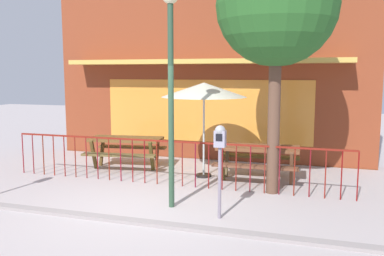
# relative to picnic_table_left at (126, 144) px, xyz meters

# --- Properties ---
(ground) EXTENTS (40.00, 40.00, 0.00)m
(ground) POSITION_rel_picnic_table_left_xyz_m (1.61, -2.87, -0.61)
(ground) COLOR #AFA4A4
(pub_storefront) EXTENTS (8.88, 1.26, 5.25)m
(pub_storefront) POSITION_rel_picnic_table_left_xyz_m (1.61, 1.87, 2.00)
(pub_storefront) COLOR #4F2B0E
(pub_storefront) RESTS_ON ground
(patio_fence_front) EXTENTS (7.49, 0.04, 0.97)m
(patio_fence_front) POSITION_rel_picnic_table_left_xyz_m (1.61, -1.19, 0.05)
(patio_fence_front) COLOR maroon
(patio_fence_front) RESTS_ON ground
(picnic_table_left) EXTENTS (1.97, 1.60, 0.79)m
(picnic_table_left) POSITION_rel_picnic_table_left_xyz_m (0.00, 0.00, 0.00)
(picnic_table_left) COLOR brown
(picnic_table_left) RESTS_ON ground
(picnic_table_right) EXTENTS (1.85, 1.43, 0.79)m
(picnic_table_right) POSITION_rel_picnic_table_left_xyz_m (3.34, -0.25, 0.00)
(picnic_table_right) COLOR brown
(picnic_table_right) RESTS_ON ground
(patio_umbrella) EXTENTS (1.94, 1.94, 2.17)m
(patio_umbrella) POSITION_rel_picnic_table_left_xyz_m (2.10, -0.25, 1.38)
(patio_umbrella) COLOR black
(patio_umbrella) RESTS_ON ground
(parking_meter_far) EXTENTS (0.18, 0.17, 1.55)m
(parking_meter_far) POSITION_rel_picnic_table_left_xyz_m (3.10, -2.85, 0.58)
(parking_meter_far) COLOR gray
(parking_meter_far) RESTS_ON ground
(street_tree) EXTENTS (2.31, 2.31, 4.81)m
(street_tree) POSITION_rel_picnic_table_left_xyz_m (3.76, -1.11, 3.01)
(street_tree) COLOR brown
(street_tree) RESTS_ON ground
(street_lamp) EXTENTS (0.28, 0.28, 3.80)m
(street_lamp) POSITION_rel_picnic_table_left_xyz_m (2.14, -2.53, 1.88)
(street_lamp) COLOR #2A4732
(street_lamp) RESTS_ON ground
(curb_edge) EXTENTS (12.44, 0.20, 0.11)m
(curb_edge) POSITION_rel_picnic_table_left_xyz_m (1.61, -3.47, -0.61)
(curb_edge) COLOR gray
(curb_edge) RESTS_ON ground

